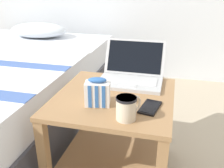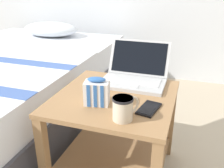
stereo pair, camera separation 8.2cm
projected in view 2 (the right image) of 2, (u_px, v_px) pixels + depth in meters
name	position (u px, v px, depth m)	size (l,w,h in m)	color
bed	(6.00, 83.00, 2.01)	(1.43, 2.02, 0.63)	#3F3F47
bedside_table	(115.00, 125.00, 1.31)	(0.58, 0.60, 0.48)	#997047
laptop	(134.00, 74.00, 1.39)	(0.35, 0.31, 0.21)	#B7BABC
mug_front_left	(123.00, 107.00, 1.01)	(0.10, 0.12, 0.10)	beige
snack_bag	(97.00, 92.00, 1.13)	(0.12, 0.09, 0.13)	white
cell_phone	(149.00, 108.00, 1.11)	(0.10, 0.15, 0.01)	black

